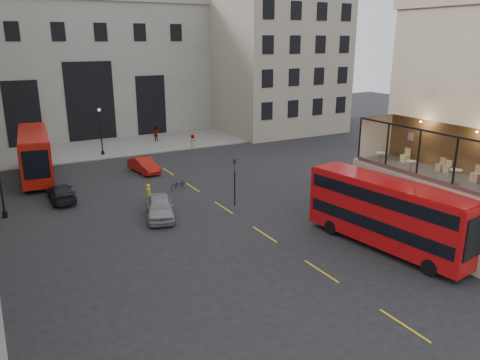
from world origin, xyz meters
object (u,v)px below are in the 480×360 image
pedestrian_b (45,164)px  pedestrian_c (156,135)px  traffic_light_far (18,155)px  cafe_table_far (380,156)px  street_lamp_b (101,135)px  cyclist (149,194)px  car_b (144,165)px  traffic_light_near (235,176)px  cafe_chair_d (405,158)px  cafe_table_near (456,174)px  cafe_table_mid (411,165)px  street_lamp_a (0,187)px  bus_far (35,152)px  car_c (61,193)px  pedestrian_d (193,141)px  cafe_chair_c (447,169)px  cafe_chair_a (476,177)px  bus_near (388,211)px  cafe_chair_b (440,167)px  car_a (160,207)px  bicycle (178,185)px

pedestrian_b → pedestrian_c: bearing=-3.6°
traffic_light_far → cafe_table_far: 32.08m
street_lamp_b → cyclist: (-0.76, -18.32, -1.56)m
car_b → pedestrian_b: bearing=143.3°
traffic_light_near → cafe_chair_d: 12.53m
cafe_table_near → cafe_table_mid: 2.96m
street_lamp_a → cafe_table_mid: 28.35m
traffic_light_far → cafe_table_mid: size_ratio=5.04×
bus_far → pedestrian_b: 2.24m
car_c → pedestrian_d: (17.16, 12.58, 0.15)m
bus_far → cafe_chair_c: 35.27m
pedestrian_b → cafe_chair_d: 33.33m
car_b → car_c: 9.85m
traffic_light_near → cafe_chair_a: bearing=-60.6°
traffic_light_far → pedestrian_b: 3.09m
bus_far → cafe_chair_d: (20.66, -25.19, 2.40)m
car_c → car_b: bearing=-149.7°
cyclist → street_lamp_a: bearing=61.9°
bus_far → cafe_chair_c: bearing=-53.6°
bus_far → cafe_table_near: (19.24, -30.13, 2.68)m
bus_near → cafe_table_mid: 3.26m
car_b → cafe_chair_b: (11.49, -24.72, 4.12)m
street_lamp_b → pedestrian_b: (-6.63, -4.66, -1.43)m
cafe_chair_d → cafe_table_near: bearing=-106.1°
pedestrian_b → cafe_table_far: (18.08, -25.92, 4.12)m
traffic_light_far → cafe_chair_c: size_ratio=4.93×
street_lamp_b → car_a: 21.70m
street_lamp_b → cafe_table_near: size_ratio=6.23×
cafe_chair_d → pedestrian_c: bearing=98.7°
car_b → cyclist: 9.54m
street_lamp_a → street_lamp_b: 19.42m
bicycle → cyclist: cyclist is taller
car_a → car_b: car_a is taller
bus_far → cafe_chair_a: cafe_chair_a is taller
traffic_light_far → cafe_chair_c: 36.18m
cafe_chair_d → cyclist: bearing=137.1°
traffic_light_far → street_lamp_a: bearing=-101.3°
street_lamp_b → pedestrian_d: (10.45, -1.47, -1.57)m
bus_near → pedestrian_d: bearing=88.3°
traffic_light_far → bus_far: (1.45, -0.03, 0.06)m
car_c → cafe_chair_b: size_ratio=5.50×
street_lamp_b → traffic_light_near: bearing=-77.2°
cafe_chair_a → cafe_table_far: bearing=106.0°
street_lamp_a → cafe_chair_d: bearing=-32.3°
cafe_chair_a → cafe_chair_b: 2.61m
street_lamp_a → cafe_chair_c: bearing=-37.0°
cafe_table_mid → cafe_chair_b: 2.07m
car_b → traffic_light_far: bearing=155.0°
cafe_table_near → pedestrian_c: bearing=95.6°
traffic_light_far → street_lamp_a: 10.20m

